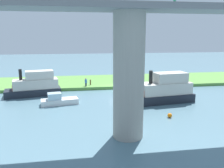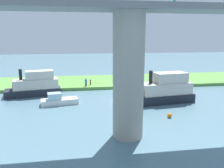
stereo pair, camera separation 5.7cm
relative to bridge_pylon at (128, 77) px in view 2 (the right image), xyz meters
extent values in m
plane|color=slate|center=(-2.22, -18.51, -5.45)|extent=(160.00, 160.00, 0.00)
cube|color=#5B9342|center=(-2.22, -24.51, -5.20)|extent=(80.00, 12.00, 0.50)
cylinder|color=#9E998E|center=(0.00, 0.00, 0.00)|extent=(2.69, 2.69, 10.89)
cube|color=slate|center=(0.00, 0.00, 5.70)|extent=(65.08, 4.00, 0.50)
cylinder|color=#2D334C|center=(2.87, -19.57, -4.67)|extent=(0.29, 0.29, 0.55)
cylinder|color=blue|center=(2.87, -19.57, -4.10)|extent=(0.46, 0.46, 0.60)
sphere|color=tan|center=(2.87, -19.57, -3.68)|extent=(0.24, 0.24, 0.24)
cylinder|color=brown|center=(2.06, -20.44, -4.49)|extent=(0.20, 0.20, 0.92)
cube|color=#1E232D|center=(-6.95, -10.01, -4.87)|extent=(8.93, 3.95, 1.15)
cube|color=beige|center=(-7.42, -10.07, -3.53)|extent=(7.18, 3.44, 1.54)
cube|color=beige|center=(-8.09, -10.15, -2.09)|extent=(4.56, 2.72, 1.34)
cylinder|color=black|center=(-5.23, -9.79, -1.90)|extent=(0.48, 0.48, 1.73)
cube|color=#D84C2D|center=(-4.66, -9.72, -3.86)|extent=(1.74, 1.91, 0.86)
cube|color=#1E232D|center=(10.97, -16.43, -4.91)|extent=(8.36, 4.13, 1.07)
cube|color=beige|center=(10.53, -16.51, -3.67)|extent=(6.74, 3.56, 1.42)
cube|color=beige|center=(9.92, -16.63, -2.33)|extent=(4.31, 2.74, 1.25)
cylinder|color=black|center=(12.54, -16.13, -2.16)|extent=(0.44, 0.44, 1.60)
cube|color=#D84C2D|center=(13.07, -16.03, -3.98)|extent=(1.70, 1.84, 0.80)
cube|color=white|center=(6.71, -11.06, -5.08)|extent=(4.97, 2.46, 0.74)
cube|color=silver|center=(7.34, -10.96, -4.29)|extent=(1.91, 1.62, 0.85)
sphere|color=orange|center=(-5.65, -4.01, -5.20)|extent=(0.50, 0.50, 0.50)
camera|label=1|loc=(4.43, 19.16, 3.47)|focal=37.29mm
camera|label=2|loc=(4.38, 19.16, 3.47)|focal=37.29mm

